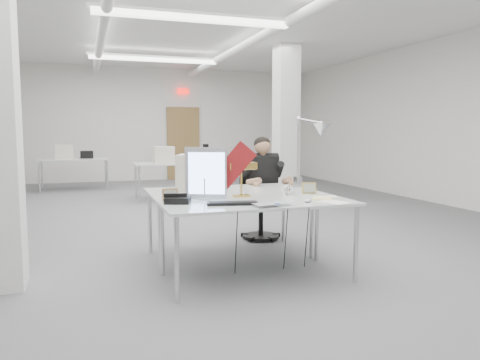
# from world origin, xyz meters

# --- Properties ---
(room_shell) EXTENTS (10.04, 14.04, 3.24)m
(room_shell) POSITION_xyz_m (0.04, 0.13, 1.69)
(room_shell) COLOR #5B5A5D
(room_shell) RESTS_ON ground
(desk_main) EXTENTS (1.80, 0.90, 0.02)m
(desk_main) POSITION_xyz_m (0.00, -2.50, 0.74)
(desk_main) COLOR silver
(desk_main) RESTS_ON room_shell
(desk_second) EXTENTS (1.80, 0.90, 0.02)m
(desk_second) POSITION_xyz_m (0.00, -1.60, 0.74)
(desk_second) COLOR silver
(desk_second) RESTS_ON room_shell
(bg_desk_a) EXTENTS (1.60, 0.80, 0.02)m
(bg_desk_a) POSITION_xyz_m (0.20, 3.00, 0.74)
(bg_desk_a) COLOR silver
(bg_desk_a) RESTS_ON room_shell
(bg_desk_b) EXTENTS (1.60, 0.80, 0.02)m
(bg_desk_b) POSITION_xyz_m (-1.80, 5.20, 0.74)
(bg_desk_b) COLOR silver
(bg_desk_b) RESTS_ON room_shell
(filing_cabinet) EXTENTS (0.45, 0.55, 1.20)m
(filing_cabinet) POSITION_xyz_m (-3.50, 6.65, 0.60)
(filing_cabinet) COLOR gray
(filing_cabinet) RESTS_ON room_shell
(office_chair) EXTENTS (0.63, 0.63, 1.17)m
(office_chair) POSITION_xyz_m (0.64, -0.94, 0.59)
(office_chair) COLOR black
(office_chair) RESTS_ON room_shell
(seated_person) EXTENTS (0.55, 0.66, 0.93)m
(seated_person) POSITION_xyz_m (0.64, -0.99, 0.90)
(seated_person) COLOR black
(seated_person) RESTS_ON office_chair
(monitor) EXTENTS (0.39, 0.20, 0.50)m
(monitor) POSITION_xyz_m (-0.42, -2.21, 1.01)
(monitor) COLOR silver
(monitor) RESTS_ON desk_main
(pennant) EXTENTS (0.45, 0.20, 0.52)m
(pennant) POSITION_xyz_m (-0.17, -2.25, 1.06)
(pennant) COLOR maroon
(pennant) RESTS_ON monitor
(keyboard) EXTENTS (0.48, 0.24, 0.02)m
(keyboard) POSITION_xyz_m (-0.28, -2.63, 0.77)
(keyboard) COLOR black
(keyboard) RESTS_ON desk_main
(laptop) EXTENTS (0.42, 0.32, 0.03)m
(laptop) POSITION_xyz_m (0.05, -2.88, 0.77)
(laptop) COLOR #BBBBC0
(laptop) RESTS_ON desk_main
(mouse) EXTENTS (0.09, 0.07, 0.03)m
(mouse) POSITION_xyz_m (0.42, -2.73, 0.77)
(mouse) COLOR #BBBBC0
(mouse) RESTS_ON desk_main
(bankers_lamp) EXTENTS (0.31, 0.15, 0.34)m
(bankers_lamp) POSITION_xyz_m (-0.05, -2.17, 0.92)
(bankers_lamp) COLOR gold
(bankers_lamp) RESTS_ON desk_main
(desk_phone) EXTENTS (0.28, 0.26, 0.06)m
(desk_phone) POSITION_xyz_m (-0.73, -2.39, 0.78)
(desk_phone) COLOR black
(desk_phone) RESTS_ON desk_main
(picture_frame_left) EXTENTS (0.15, 0.04, 0.12)m
(picture_frame_left) POSITION_xyz_m (-0.78, -2.23, 0.81)
(picture_frame_left) COLOR olive
(picture_frame_left) RESTS_ON desk_main
(picture_frame_right) EXTENTS (0.16, 0.08, 0.12)m
(picture_frame_right) POSITION_xyz_m (0.71, -2.17, 0.81)
(picture_frame_right) COLOR #AC934A
(picture_frame_right) RESTS_ON desk_main
(desk_clock) EXTENTS (0.11, 0.05, 0.11)m
(desk_clock) POSITION_xyz_m (0.47, -2.17, 0.81)
(desk_clock) COLOR #B5B5BA
(desk_clock) RESTS_ON desk_main
(paper_stack_a) EXTENTS (0.28, 0.32, 0.01)m
(paper_stack_a) POSITION_xyz_m (0.65, -2.81, 0.76)
(paper_stack_a) COLOR white
(paper_stack_a) RESTS_ON desk_main
(paper_stack_b) EXTENTS (0.29, 0.31, 0.01)m
(paper_stack_b) POSITION_xyz_m (0.66, -2.55, 0.76)
(paper_stack_b) COLOR #E1D186
(paper_stack_b) RESTS_ON desk_main
(paper_stack_c) EXTENTS (0.21, 0.17, 0.01)m
(paper_stack_c) POSITION_xyz_m (0.77, -2.46, 0.76)
(paper_stack_c) COLOR white
(paper_stack_c) RESTS_ON desk_main
(beige_monitor) EXTENTS (0.53, 0.52, 0.40)m
(beige_monitor) POSITION_xyz_m (-0.34, -1.48, 0.95)
(beige_monitor) COLOR beige
(beige_monitor) RESTS_ON desk_second
(architect_lamp) EXTENTS (0.45, 0.72, 0.87)m
(architect_lamp) POSITION_xyz_m (0.85, -1.84, 1.19)
(architect_lamp) COLOR silver
(architect_lamp) RESTS_ON desk_second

